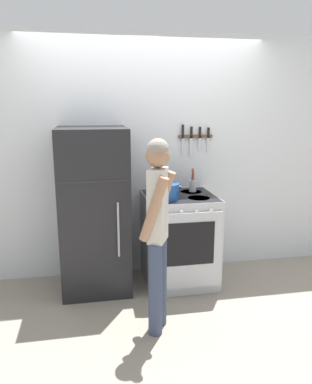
% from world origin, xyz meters
% --- Properties ---
extents(ground_plane, '(14.00, 14.00, 0.00)m').
position_xyz_m(ground_plane, '(0.00, 0.00, 0.00)').
color(ground_plane, gray).
extents(wall_back, '(10.00, 0.06, 2.55)m').
position_xyz_m(wall_back, '(0.00, 0.03, 1.27)').
color(wall_back, silver).
rests_on(wall_back, ground_plane).
extents(refrigerator, '(0.66, 0.68, 1.62)m').
position_xyz_m(refrigerator, '(-0.56, -0.33, 0.81)').
color(refrigerator, black).
rests_on(refrigerator, ground_plane).
extents(stove_range, '(0.71, 0.73, 0.93)m').
position_xyz_m(stove_range, '(0.30, -0.37, 0.48)').
color(stove_range, silver).
rests_on(stove_range, ground_plane).
extents(dutch_oven_pot, '(0.28, 0.24, 0.18)m').
position_xyz_m(dutch_oven_pot, '(0.14, -0.48, 1.01)').
color(dutch_oven_pot, '#1E4C9E').
rests_on(dutch_oven_pot, stove_range).
extents(tea_kettle, '(0.21, 0.17, 0.21)m').
position_xyz_m(tea_kettle, '(0.15, -0.21, 0.99)').
color(tea_kettle, silver).
rests_on(tea_kettle, stove_range).
extents(utensil_jar, '(0.08, 0.08, 0.25)m').
position_xyz_m(utensil_jar, '(0.48, -0.20, 1.01)').
color(utensil_jar, '#B7BABF').
rests_on(utensil_jar, stove_range).
extents(person, '(0.35, 0.39, 1.59)m').
position_xyz_m(person, '(-0.08, -1.17, 0.90)').
color(person, '#38425B').
rests_on(person, ground_plane).
extents(wall_knife_strip, '(0.38, 0.03, 0.34)m').
position_xyz_m(wall_knife_strip, '(0.54, -0.02, 1.50)').
color(wall_knife_strip, brown).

